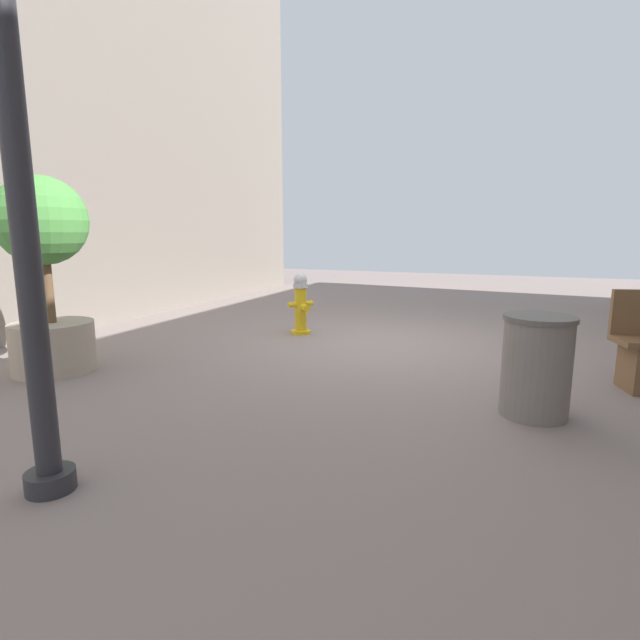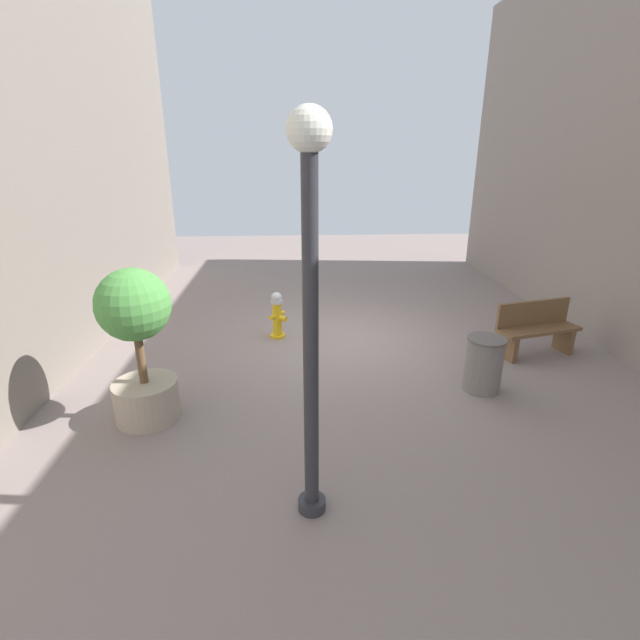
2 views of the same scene
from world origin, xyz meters
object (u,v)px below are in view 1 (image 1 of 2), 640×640
object	(u,v)px
fire_hydrant	(301,303)
street_lamp	(7,65)
planter_tree	(45,264)
trash_bin	(536,366)

from	to	relation	value
fire_hydrant	street_lamp	world-z (taller)	street_lamp
planter_tree	trash_bin	size ratio (longest dim) A/B	2.48
planter_tree	street_lamp	world-z (taller)	street_lamp
street_lamp	trash_bin	bearing A→B (deg)	-138.49
fire_hydrant	street_lamp	size ratio (longest dim) A/B	0.24
planter_tree	trash_bin	distance (m)	4.89
planter_tree	trash_bin	bearing A→B (deg)	-173.83
street_lamp	fire_hydrant	bearing A→B (deg)	-84.32
planter_tree	street_lamp	bearing A→B (deg)	139.20
planter_tree	street_lamp	distance (m)	3.05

